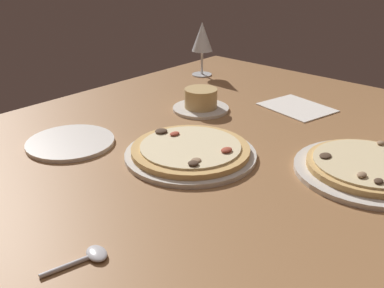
{
  "coord_description": "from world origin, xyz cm",
  "views": [
    {
      "loc": [
        -61.61,
        -54.98,
        44.58
      ],
      "look_at": [
        0.01,
        0.41,
        7.0
      ],
      "focal_mm": 41.28,
      "sensor_mm": 36.0,
      "label": 1
    }
  ],
  "objects_px": {
    "ramekin_on_saucer": "(201,101)",
    "side_plate": "(70,142)",
    "wine_glass_near": "(202,39)",
    "pizza_side": "(367,168)",
    "spoon": "(89,256)",
    "pizza_main": "(191,151)",
    "paper_menu": "(297,108)"
  },
  "relations": [
    {
      "from": "side_plate",
      "to": "spoon",
      "type": "relative_size",
      "value": 1.96
    },
    {
      "from": "paper_menu",
      "to": "spoon",
      "type": "relative_size",
      "value": 1.77
    },
    {
      "from": "ramekin_on_saucer",
      "to": "paper_menu",
      "type": "height_order",
      "value": "ramekin_on_saucer"
    },
    {
      "from": "pizza_side",
      "to": "paper_menu",
      "type": "height_order",
      "value": "pizza_side"
    },
    {
      "from": "pizza_main",
      "to": "pizza_side",
      "type": "xyz_separation_m",
      "value": [
        0.17,
        -0.3,
        -0.0
      ]
    },
    {
      "from": "pizza_main",
      "to": "paper_menu",
      "type": "xyz_separation_m",
      "value": [
        0.42,
        -0.01,
        -0.01
      ]
    },
    {
      "from": "spoon",
      "to": "ramekin_on_saucer",
      "type": "bearing_deg",
      "value": 26.67
    },
    {
      "from": "side_plate",
      "to": "paper_menu",
      "type": "bearing_deg",
      "value": -24.86
    },
    {
      "from": "side_plate",
      "to": "spoon",
      "type": "height_order",
      "value": "spoon"
    },
    {
      "from": "wine_glass_near",
      "to": "spoon",
      "type": "xyz_separation_m",
      "value": [
        -0.84,
        -0.51,
        -0.12
      ]
    },
    {
      "from": "wine_glass_near",
      "to": "spoon",
      "type": "bearing_deg",
      "value": -148.53
    },
    {
      "from": "pizza_main",
      "to": "spoon",
      "type": "distance_m",
      "value": 0.36
    },
    {
      "from": "wine_glass_near",
      "to": "pizza_main",
      "type": "bearing_deg",
      "value": -141.35
    },
    {
      "from": "ramekin_on_saucer",
      "to": "side_plate",
      "type": "bearing_deg",
      "value": 169.07
    },
    {
      "from": "pizza_side",
      "to": "pizza_main",
      "type": "bearing_deg",
      "value": 119.72
    },
    {
      "from": "wine_glass_near",
      "to": "side_plate",
      "type": "bearing_deg",
      "value": -166.12
    },
    {
      "from": "ramekin_on_saucer",
      "to": "wine_glass_near",
      "type": "distance_m",
      "value": 0.36
    },
    {
      "from": "side_plate",
      "to": "pizza_side",
      "type": "bearing_deg",
      "value": -60.67
    },
    {
      "from": "pizza_main",
      "to": "pizza_side",
      "type": "distance_m",
      "value": 0.35
    },
    {
      "from": "pizza_main",
      "to": "pizza_side",
      "type": "relative_size",
      "value": 0.99
    },
    {
      "from": "ramekin_on_saucer",
      "to": "side_plate",
      "type": "distance_m",
      "value": 0.37
    },
    {
      "from": "pizza_main",
      "to": "side_plate",
      "type": "height_order",
      "value": "pizza_main"
    },
    {
      "from": "ramekin_on_saucer",
      "to": "pizza_main",
      "type": "bearing_deg",
      "value": -143.38
    },
    {
      "from": "wine_glass_near",
      "to": "spoon",
      "type": "relative_size",
      "value": 1.78
    },
    {
      "from": "pizza_side",
      "to": "spoon",
      "type": "xyz_separation_m",
      "value": [
        -0.51,
        0.19,
        -0.01
      ]
    },
    {
      "from": "pizza_side",
      "to": "paper_menu",
      "type": "distance_m",
      "value": 0.38
    },
    {
      "from": "wine_glass_near",
      "to": "paper_menu",
      "type": "bearing_deg",
      "value": -100.86
    },
    {
      "from": "pizza_side",
      "to": "spoon",
      "type": "distance_m",
      "value": 0.55
    },
    {
      "from": "side_plate",
      "to": "paper_menu",
      "type": "relative_size",
      "value": 1.1
    },
    {
      "from": "pizza_side",
      "to": "wine_glass_near",
      "type": "xyz_separation_m",
      "value": [
        0.32,
        0.7,
        0.11
      ]
    },
    {
      "from": "side_plate",
      "to": "paper_menu",
      "type": "xyz_separation_m",
      "value": [
        0.55,
        -0.25,
        -0.0
      ]
    },
    {
      "from": "paper_menu",
      "to": "pizza_side",
      "type": "bearing_deg",
      "value": -117.4
    }
  ]
}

